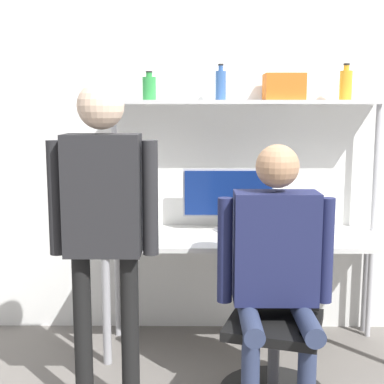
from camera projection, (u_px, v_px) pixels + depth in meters
ground_plane at (250, 370)px, 3.13m from camera, size 12.00×12.00×0.00m
wall_back at (243, 134)px, 3.59m from camera, size 8.00×0.06×2.70m
desk at (246, 248)px, 3.36m from camera, size 1.81×0.62×0.73m
shelf_unit at (246, 133)px, 3.40m from camera, size 1.72×0.28×1.57m
monitor at (228, 196)px, 3.46m from camera, size 0.59×0.18×0.41m
laptop at (260, 227)px, 3.26m from camera, size 0.28×0.25×0.25m
cell_phone at (300, 241)px, 3.18m from camera, size 0.07×0.15×0.01m
office_chair at (275, 349)px, 2.79m from camera, size 0.57×0.57×0.90m
person_seated at (276, 256)px, 2.67m from camera, size 0.59×0.47×1.34m
person_standing at (103, 209)px, 2.56m from camera, size 0.53×0.22×1.64m
bottle_green at (149, 88)px, 3.36m from camera, size 0.09×0.09×0.18m
bottle_blue at (221, 85)px, 3.36m from camera, size 0.07×0.07×0.23m
bottle_amber at (346, 85)px, 3.35m from camera, size 0.08×0.08×0.23m
storage_box at (284, 87)px, 3.36m from camera, size 0.25×0.21×0.16m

